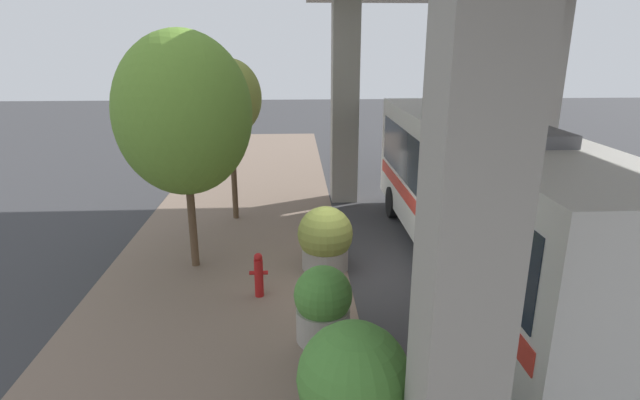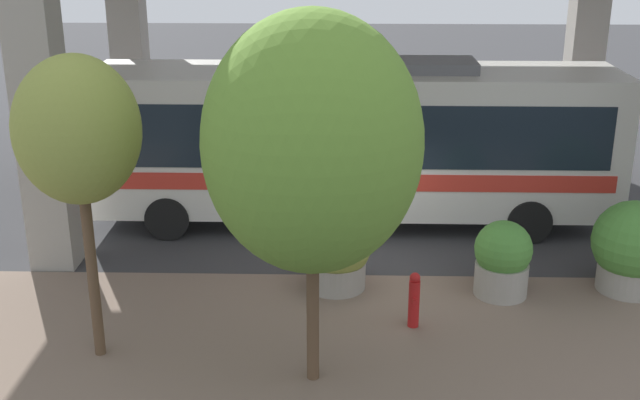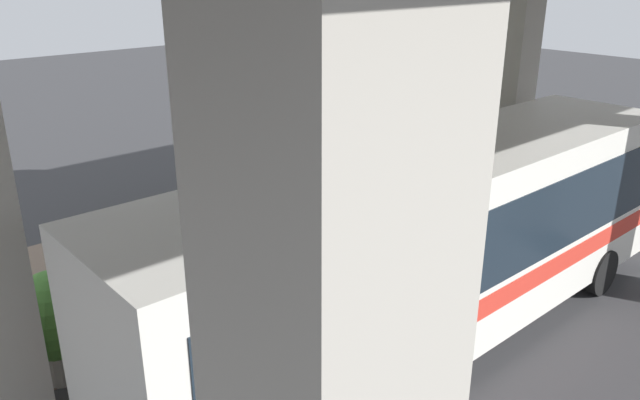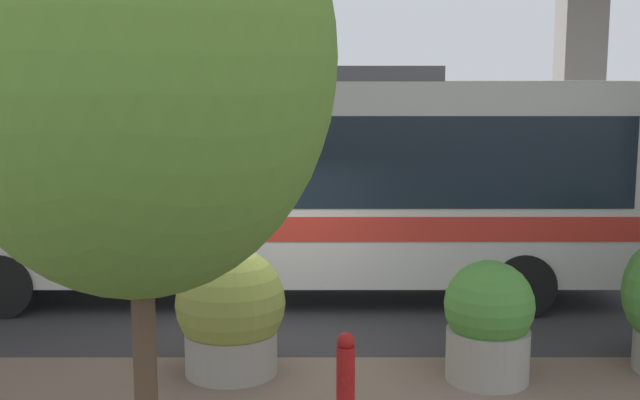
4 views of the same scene
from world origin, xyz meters
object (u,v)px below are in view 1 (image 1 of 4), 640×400
(planter_back, at_px, (354,387))
(street_tree_far, at_px, (230,98))
(bus, at_px, (481,191))
(street_tree_near, at_px, (184,114))
(planter_front, at_px, (323,305))
(planter_middle, at_px, (325,239))
(fire_hydrant, at_px, (259,275))

(planter_back, height_order, street_tree_far, street_tree_far)
(bus, xyz_separation_m, street_tree_near, (-6.95, 0.73, 1.76))
(planter_front, height_order, street_tree_far, street_tree_far)
(planter_front, bearing_deg, planter_middle, 85.64)
(bus, height_order, street_tree_near, street_tree_near)
(bus, relative_size, planter_front, 7.92)
(bus, relative_size, fire_hydrant, 11.35)
(planter_back, distance_m, street_tree_far, 10.41)
(planter_middle, relative_size, street_tree_far, 0.32)
(fire_hydrant, bearing_deg, street_tree_near, 135.08)
(street_tree_far, bearing_deg, street_tree_near, -100.19)
(street_tree_near, bearing_deg, fire_hydrant, -44.92)
(bus, xyz_separation_m, planter_front, (-3.90, -2.78, -1.35))
(street_tree_near, bearing_deg, planter_middle, -5.93)
(fire_hydrant, relative_size, planter_back, 0.58)
(planter_middle, xyz_separation_m, street_tree_near, (-3.29, 0.34, 3.07))
(planter_middle, height_order, street_tree_near, street_tree_near)
(street_tree_near, bearing_deg, planter_back, -61.20)
(planter_middle, distance_m, street_tree_near, 4.51)
(street_tree_far, bearing_deg, planter_middle, -55.93)
(planter_front, relative_size, street_tree_near, 0.26)
(planter_front, height_order, planter_middle, planter_middle)
(fire_hydrant, relative_size, street_tree_near, 0.18)
(bus, bearing_deg, planter_back, -124.32)
(planter_middle, bearing_deg, street_tree_far, 124.07)
(bus, bearing_deg, street_tree_far, 145.70)
(fire_hydrant, relative_size, street_tree_far, 0.21)
(fire_hydrant, height_order, planter_middle, planter_middle)
(planter_front, height_order, planter_back, planter_back)
(fire_hydrant, distance_m, planter_middle, 2.10)
(planter_middle, xyz_separation_m, planter_back, (0.03, -5.70, 0.11))
(fire_hydrant, xyz_separation_m, street_tree_far, (-1.09, 5.30, 3.31))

